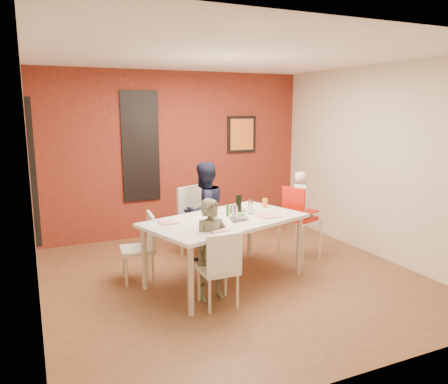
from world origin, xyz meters
name	(u,v)px	position (x,y,z in m)	size (l,w,h in m)	color
ground	(234,278)	(0.00, 0.00, 0.00)	(4.50, 4.50, 0.00)	brown
ceiling	(235,55)	(0.00, 0.00, 2.70)	(4.50, 4.50, 0.02)	white
wall_back	(176,154)	(0.00, 2.25, 1.35)	(4.50, 0.02, 2.70)	beige
wall_front	(365,212)	(0.00, -2.25, 1.35)	(4.50, 0.02, 2.70)	beige
wall_left	(31,185)	(-2.25, 0.00, 1.35)	(0.02, 4.50, 2.70)	beige
wall_right	(378,162)	(2.25, 0.00, 1.35)	(0.02, 4.50, 2.70)	beige
brick_accent_wall	(176,154)	(0.00, 2.23, 1.35)	(4.50, 0.02, 2.70)	maroon
picture_window_frame	(32,163)	(-2.22, 0.20, 1.55)	(0.05, 1.70, 1.30)	black
picture_window_pane	(33,163)	(-2.21, 0.20, 1.55)	(0.02, 1.55, 1.15)	black
glassblock_strip	(141,147)	(-0.60, 2.21, 1.50)	(0.55, 0.03, 1.70)	silver
glassblock_surround	(141,147)	(-0.60, 2.21, 1.50)	(0.60, 0.03, 1.76)	black
art_print_frame	(242,134)	(1.20, 2.21, 1.65)	(0.54, 0.03, 0.64)	black
art_print_canvas	(242,134)	(1.20, 2.19, 1.65)	(0.44, 0.01, 0.54)	orange
dining_table	(225,224)	(-0.14, -0.05, 0.73)	(2.14, 1.59, 0.80)	white
chair_near	(221,266)	(-0.48, -0.69, 0.47)	(0.40, 0.40, 0.84)	white
chair_far	(196,217)	(-0.10, 1.06, 0.56)	(0.60, 0.60, 1.00)	silver
chair_left	(143,243)	(-1.04, 0.41, 0.47)	(0.42, 0.42, 0.84)	silver
high_chair	(298,216)	(1.11, 0.25, 0.63)	(0.56, 0.56, 1.05)	red
child_near	(212,250)	(-0.48, -0.45, 0.57)	(0.42, 0.27, 1.14)	brown
child_far	(204,211)	(-0.07, 0.82, 0.69)	(0.67, 0.52, 1.38)	black
toddler	(300,194)	(1.14, 0.27, 0.93)	(0.31, 0.20, 0.63)	silver
plate_near_left	(217,229)	(-0.43, -0.47, 0.80)	(0.22, 0.22, 0.01)	white
plate_far_mid	(213,212)	(-0.16, 0.28, 0.80)	(0.23, 0.23, 0.01)	white
plate_near_right	(268,216)	(0.39, -0.16, 0.80)	(0.24, 0.24, 0.01)	white
plate_far_left	(168,222)	(-0.83, 0.04, 0.80)	(0.20, 0.20, 0.01)	silver
salad_bowl_a	(239,217)	(0.00, -0.14, 0.83)	(0.24, 0.24, 0.06)	silver
salad_bowl_b	(237,209)	(0.17, 0.25, 0.82)	(0.23, 0.23, 0.06)	white
wine_bottle	(239,205)	(0.08, 0.02, 0.93)	(0.07, 0.07, 0.26)	black
wine_glass_a	(235,214)	(-0.11, -0.24, 0.90)	(0.07, 0.07, 0.20)	white
wine_glass_b	(251,207)	(0.26, 0.06, 0.89)	(0.06, 0.06, 0.18)	silver
paper_towel_roll	(213,213)	(-0.37, -0.21, 0.92)	(0.11, 0.11, 0.25)	white
condiment_red	(233,213)	(-0.05, -0.09, 0.86)	(0.03, 0.03, 0.13)	red
condiment_green	(228,210)	(-0.06, 0.05, 0.87)	(0.04, 0.04, 0.14)	#2A7025
condiment_brown	(231,211)	(-0.05, -0.02, 0.87)	(0.04, 0.04, 0.15)	brown
sippy_cup	(265,203)	(0.60, 0.29, 0.86)	(0.07, 0.07, 0.12)	orange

